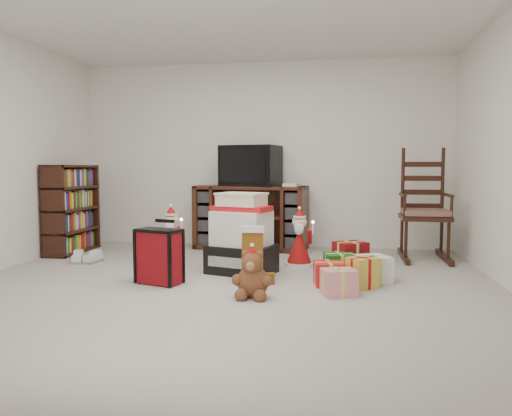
{
  "coord_description": "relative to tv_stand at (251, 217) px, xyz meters",
  "views": [
    {
      "loc": [
        1.0,
        -4.28,
        1.08
      ],
      "look_at": [
        0.21,
        0.6,
        0.68
      ],
      "focal_mm": 35.0,
      "sensor_mm": 36.0,
      "label": 1
    }
  ],
  "objects": [
    {
      "name": "bookshelf",
      "position": [
        -2.2,
        -0.64,
        0.11
      ],
      "size": [
        0.3,
        0.91,
        1.11
      ],
      "color": "#34170E",
      "rests_on": "floor"
    },
    {
      "name": "red_suitcase",
      "position": [
        -0.5,
        -2.12,
        -0.16
      ],
      "size": [
        0.44,
        0.32,
        0.6
      ],
      "rotation": [
        0.0,
        0.0,
        -0.31
      ],
      "color": "maroon",
      "rests_on": "floor"
    },
    {
      "name": "teddy_bear",
      "position": [
        0.44,
        -2.47,
        -0.25
      ],
      "size": [
        0.26,
        0.23,
        0.39
      ],
      "color": "brown",
      "rests_on": "floor"
    },
    {
      "name": "rocking_chair",
      "position": [
        2.14,
        -0.36,
        0.05
      ],
      "size": [
        0.56,
        0.92,
        1.37
      ],
      "rotation": [
        0.0,
        0.0,
        -0.02
      ],
      "color": "#34170E",
      "rests_on": "floor"
    },
    {
      "name": "room",
      "position": [
        0.12,
        -2.21,
        0.83
      ],
      "size": [
        5.01,
        5.01,
        2.51
      ],
      "color": "beige",
      "rests_on": "ground"
    },
    {
      "name": "gift_cluster",
      "position": [
        1.24,
        -1.81,
        -0.29
      ],
      "size": [
        0.78,
        1.09,
        0.27
      ],
      "color": "red",
      "rests_on": "floor"
    },
    {
      "name": "sneaker_pair",
      "position": [
        -1.7,
        -1.26,
        -0.37
      ],
      "size": [
        0.34,
        0.29,
        0.1
      ],
      "rotation": [
        0.0,
        0.0,
        0.18
      ],
      "color": "silver",
      "rests_on": "floor"
    },
    {
      "name": "santa_figurine",
      "position": [
        0.72,
        -1.08,
        -0.18
      ],
      "size": [
        0.31,
        0.3,
        0.64
      ],
      "color": "#9C1110",
      "rests_on": "floor"
    },
    {
      "name": "tv_stand",
      "position": [
        0.0,
        0.0,
        0.0
      ],
      "size": [
        1.51,
        0.67,
        0.84
      ],
      "rotation": [
        0.0,
        0.0,
        -0.1
      ],
      "color": "#442213",
      "rests_on": "floor"
    },
    {
      "name": "mrs_claus_figurine",
      "position": [
        -0.7,
        -1.19,
        -0.17
      ],
      "size": [
        0.32,
        0.3,
        0.66
      ],
      "color": "#9C1110",
      "rests_on": "floor"
    },
    {
      "name": "stocking",
      "position": [
        0.35,
        -1.94,
        -0.15
      ],
      "size": [
        0.27,
        0.14,
        0.54
      ],
      "primitive_type": null,
      "rotation": [
        0.0,
        0.0,
        0.12
      ],
      "color": "#0C710F",
      "rests_on": "floor"
    },
    {
      "name": "crt_television",
      "position": [
        -0.0,
        0.0,
        0.68
      ],
      "size": [
        0.81,
        0.66,
        0.53
      ],
      "rotation": [
        0.0,
        0.0,
        -0.21
      ],
      "color": "black",
      "rests_on": "tv_stand"
    },
    {
      "name": "gift_pile",
      "position": [
        0.17,
        -1.52,
        -0.07
      ],
      "size": [
        0.75,
        0.63,
        0.8
      ],
      "rotation": [
        0.0,
        0.0,
        -0.3
      ],
      "color": "black",
      "rests_on": "floor"
    }
  ]
}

